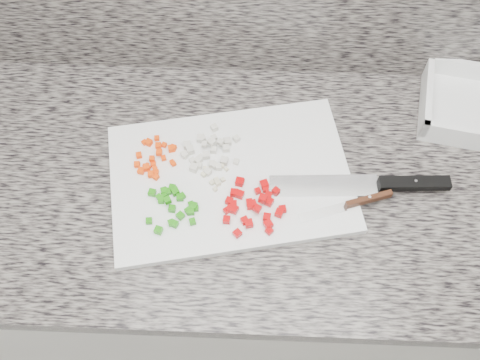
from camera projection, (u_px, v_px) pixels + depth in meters
name	position (u px, v px, depth m)	size (l,w,h in m)	color
cabinet	(265.00, 261.00, 1.51)	(3.92, 0.62, 0.86)	beige
countertop	(273.00, 183.00, 1.12)	(3.96, 0.64, 0.04)	slate
cutting_board	(231.00, 178.00, 1.09)	(0.48, 0.32, 0.02)	white
carrot_pile	(154.00, 158.00, 1.10)	(0.09, 0.11, 0.02)	#FB4205
onion_pile	(208.00, 152.00, 1.11)	(0.12, 0.13, 0.02)	beige
green_pepper_pile	(174.00, 205.00, 1.05)	(0.10, 0.11, 0.02)	#1D830B
red_pepper_pile	(252.00, 205.00, 1.05)	(0.12, 0.13, 0.02)	#BD0204
garlic_pile	(213.00, 177.00, 1.08)	(0.06, 0.06, 0.01)	beige
chef_knife	(383.00, 184.00, 1.07)	(0.36, 0.06, 0.02)	silver
paring_knife	(357.00, 203.00, 1.05)	(0.19, 0.07, 0.02)	silver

